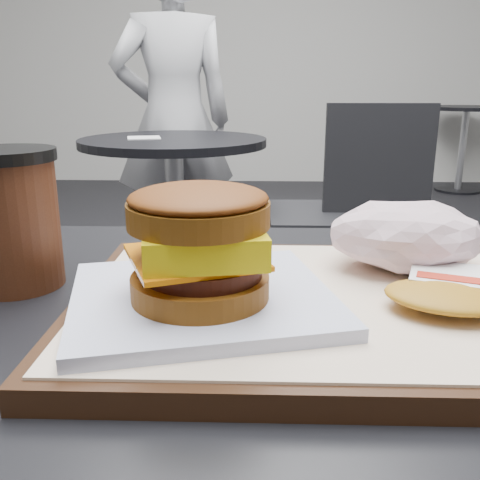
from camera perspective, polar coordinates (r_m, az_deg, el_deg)
name	(u,v)px	position (r m, az deg, el deg)	size (l,w,h in m)	color
serving_tray	(316,306)	(0.43, 8.15, -6.96)	(0.38, 0.28, 0.02)	black
breakfast_sandwich	(201,257)	(0.39, -4.22, -1.85)	(0.22, 0.21, 0.09)	white
hash_brown	(460,291)	(0.43, 22.40, -5.01)	(0.13, 0.11, 0.02)	white
crumpled_wrapper	(406,236)	(0.50, 17.31, 0.45)	(0.13, 0.11, 0.06)	white
coffee_cup	(11,217)	(0.52, -23.22, 2.25)	(0.09, 0.09, 0.13)	#401D0F
neighbor_table	(175,191)	(2.08, -6.96, 5.26)	(0.70, 0.70, 0.75)	black
napkin	(144,138)	(2.06, -10.21, 10.68)	(0.12, 0.12, 0.00)	silver
neighbor_chair	(343,204)	(2.06, 10.95, 3.82)	(0.60, 0.42, 0.88)	#B6B6BB
patron	(174,121)	(2.57, -7.02, 12.50)	(0.57, 0.37, 1.56)	silver
bg_table_far	(465,128)	(5.22, 22.83, 10.94)	(0.66, 0.66, 0.75)	black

